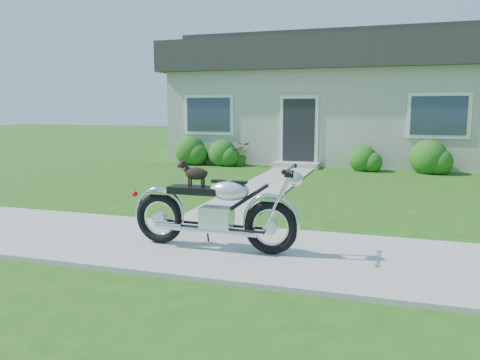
# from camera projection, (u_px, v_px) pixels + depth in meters

# --- Properties ---
(ground) EXTENTS (80.00, 80.00, 0.00)m
(ground) POSITION_uv_depth(u_px,v_px,m) (286.00, 255.00, 5.79)
(ground) COLOR #235114
(ground) RESTS_ON ground
(sidewalk) EXTENTS (24.00, 2.20, 0.04)m
(sidewalk) POSITION_uv_depth(u_px,v_px,m) (286.00, 253.00, 5.79)
(sidewalk) COLOR #9E9B93
(sidewalk) RESTS_ON ground
(walkway) EXTENTS (1.20, 8.00, 0.03)m
(walkway) POSITION_uv_depth(u_px,v_px,m) (267.00, 185.00, 10.95)
(walkway) COLOR #9E9B93
(walkway) RESTS_ON ground
(house) EXTENTS (12.60, 7.03, 4.50)m
(house) POSITION_uv_depth(u_px,v_px,m) (356.00, 99.00, 16.78)
(house) COLOR #B6AFA4
(house) RESTS_ON ground
(shrub_row) EXTENTS (10.58, 1.08, 1.08)m
(shrub_row) POSITION_uv_depth(u_px,v_px,m) (352.00, 156.00, 13.69)
(shrub_row) COLOR #225B18
(shrub_row) RESTS_ON ground
(potted_plant_left) EXTENTS (0.79, 0.72, 0.76)m
(potted_plant_left) POSITION_uv_depth(u_px,v_px,m) (241.00, 154.00, 14.76)
(potted_plant_left) COLOR #2D5C18
(potted_plant_left) RESTS_ON ground
(potted_plant_right) EXTENTS (0.39, 0.39, 0.64)m
(potted_plant_right) POSITION_uv_depth(u_px,v_px,m) (364.00, 160.00, 13.66)
(potted_plant_right) COLOR #256C1D
(potted_plant_right) RESTS_ON ground
(motorcycle_with_dog) EXTENTS (2.22, 0.60, 1.10)m
(motorcycle_with_dog) POSITION_uv_depth(u_px,v_px,m) (216.00, 210.00, 5.84)
(motorcycle_with_dog) COLOR black
(motorcycle_with_dog) RESTS_ON sidewalk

